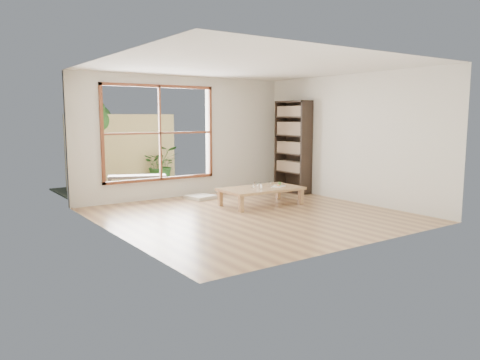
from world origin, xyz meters
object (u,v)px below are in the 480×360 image
object	(u,v)px
food_tray	(279,185)
garden_bench	(137,178)
low_table	(261,190)
bookshelf	(293,147)

from	to	relation	value
food_tray	garden_bench	bearing A→B (deg)	102.28
low_table	bookshelf	bearing A→B (deg)	30.38
low_table	food_tray	world-z (taller)	food_tray
bookshelf	garden_bench	distance (m)	3.62
low_table	garden_bench	xyz separation A→B (m)	(-1.48, 2.67, 0.06)
bookshelf	food_tray	xyz separation A→B (m)	(-1.21, -0.96, -0.68)
low_table	bookshelf	xyz separation A→B (m)	(1.60, 0.88, 0.74)
bookshelf	low_table	bearing A→B (deg)	-151.09
garden_bench	food_tray	bearing A→B (deg)	-33.22
low_table	food_tray	bearing A→B (deg)	-9.57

